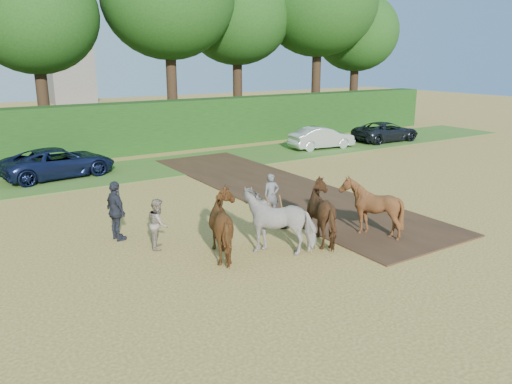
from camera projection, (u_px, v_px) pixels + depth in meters
The scene contains 8 objects.
ground at pixel (367, 245), 15.35m from camera, with size 120.00×120.00×0.00m, color gold.
earth_strip at pixel (277, 189), 21.81m from camera, with size 4.50×17.00×0.05m, color #472D1C.
grass_verge at pixel (179, 164), 26.72m from camera, with size 50.00×5.00×0.03m, color #38601E.
hedgerow at pixel (147, 127), 29.99m from camera, with size 46.00×1.60×3.00m, color #14380F.
spectator_near at pixel (158, 224), 14.97m from camera, with size 0.74×0.58×1.53m, color tan.
spectator_far at pixel (116, 211), 15.56m from camera, with size 1.12×0.47×1.91m, color #22242D.
plough_team at pixel (303, 215), 15.19m from camera, with size 6.50×4.65×1.88m.
parked_cars at pixel (176, 153), 26.33m from camera, with size 35.71×3.75×1.44m.
Camera 1 is at (-10.65, -10.26, 5.63)m, focal length 35.00 mm.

